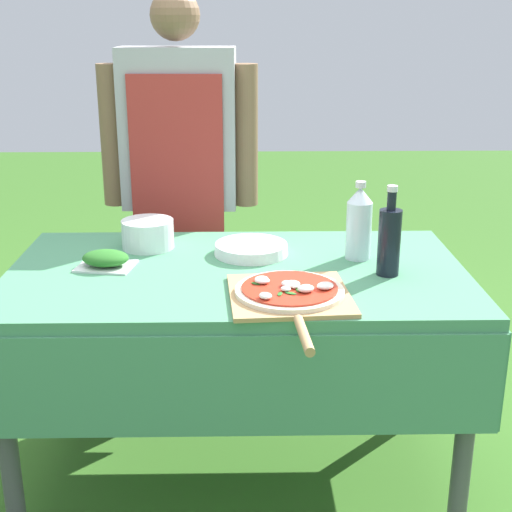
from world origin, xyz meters
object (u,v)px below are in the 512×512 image
herb_container (106,259)px  pizza_on_peel (290,293)px  prep_table (237,300)px  plate_stack (251,249)px  person_cook (180,169)px  oil_bottle (389,240)px  water_bottle (359,223)px  mixing_tub (148,234)px

herb_container → pizza_on_peel: bearing=-26.2°
prep_table → plate_stack: size_ratio=5.90×
prep_table → person_cook: size_ratio=0.89×
pizza_on_peel → oil_bottle: 0.36m
oil_bottle → plate_stack: oil_bottle is taller
person_cook → oil_bottle: size_ratio=5.85×
person_cook → plate_stack: 0.57m
oil_bottle → plate_stack: size_ratio=1.13×
pizza_on_peel → water_bottle: (0.23, 0.33, 0.10)m
water_bottle → mixing_tub: bearing=169.8°
oil_bottle → prep_table: bearing=172.9°
water_bottle → plate_stack: (-0.33, 0.04, -0.10)m
person_cook → pizza_on_peel: 0.94m
mixing_tub → plate_stack: size_ratio=0.72×
plate_stack → herb_container: bearing=-165.4°
prep_table → herb_container: herb_container is taller
person_cook → water_bottle: (0.58, -0.52, -0.06)m
oil_bottle → herb_container: (-0.82, 0.08, -0.08)m
water_bottle → prep_table: bearing=-165.7°
person_cook → pizza_on_peel: person_cook is taller
prep_table → mixing_tub: bearing=143.4°
oil_bottle → water_bottle: (-0.06, 0.15, 0.01)m
person_cook → oil_bottle: 0.93m
person_cook → pizza_on_peel: (0.35, -0.85, -0.16)m
person_cook → herb_container: (-0.18, -0.59, -0.15)m
plate_stack → pizza_on_peel: bearing=-75.3°
oil_bottle → mixing_tub: (-0.72, 0.27, -0.06)m
mixing_tub → plate_stack: mixing_tub is taller
person_cook → mixing_tub: person_cook is taller
oil_bottle → herb_container: 0.83m
pizza_on_peel → water_bottle: water_bottle is taller
pizza_on_peel → plate_stack: pizza_on_peel is taller
prep_table → oil_bottle: (0.43, -0.05, 0.20)m
person_cook → pizza_on_peel: bearing=114.4°
pizza_on_peel → water_bottle: 0.41m
prep_table → herb_container: 0.41m
pizza_on_peel → mixing_tub: 0.62m
person_cook → oil_bottle: bearing=135.8°
person_cook → pizza_on_peel: size_ratio=2.99×
person_cook → mixing_tub: bearing=81.5°
plate_stack → person_cook: bearing=118.1°
prep_table → water_bottle: size_ratio=5.66×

